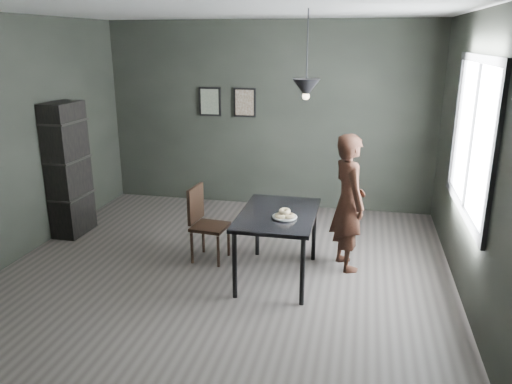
% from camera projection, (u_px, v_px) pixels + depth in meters
% --- Properties ---
extents(ground, '(5.00, 5.00, 0.00)m').
position_uv_depth(ground, '(225.00, 272.00, 5.64)').
color(ground, '#36312E').
rests_on(ground, ground).
extents(back_wall, '(5.00, 0.10, 2.80)m').
position_uv_depth(back_wall, '(268.00, 116.00, 7.56)').
color(back_wall, black).
rests_on(back_wall, ground).
extents(ceiling, '(5.00, 5.00, 0.02)m').
position_uv_depth(ceiling, '(220.00, 8.00, 4.82)').
color(ceiling, silver).
rests_on(ceiling, ground).
extents(window_assembly, '(0.04, 1.96, 1.56)m').
position_uv_depth(window_assembly, '(472.00, 137.00, 4.85)').
color(window_assembly, white).
rests_on(window_assembly, ground).
extents(cafe_table, '(0.80, 1.20, 0.75)m').
position_uv_depth(cafe_table, '(278.00, 220.00, 5.32)').
color(cafe_table, black).
rests_on(cafe_table, ground).
extents(white_plate, '(0.23, 0.23, 0.01)m').
position_uv_depth(white_plate, '(285.00, 218.00, 5.14)').
color(white_plate, white).
rests_on(white_plate, cafe_table).
extents(donut_pile, '(0.21, 0.21, 0.09)m').
position_uv_depth(donut_pile, '(285.00, 214.00, 5.12)').
color(donut_pile, beige).
rests_on(donut_pile, white_plate).
extents(woman, '(0.57, 0.67, 1.55)m').
position_uv_depth(woman, '(349.00, 202.00, 5.55)').
color(woman, black).
rests_on(woman, ground).
extents(wood_chair, '(0.42, 0.42, 0.89)m').
position_uv_depth(wood_chair, '(204.00, 219.00, 5.83)').
color(wood_chair, black).
rests_on(wood_chair, ground).
extents(shelf_unit, '(0.34, 0.59, 1.76)m').
position_uv_depth(shelf_unit, '(68.00, 170.00, 6.53)').
color(shelf_unit, black).
rests_on(shelf_unit, ground).
extents(pendant_lamp, '(0.28, 0.28, 0.86)m').
position_uv_depth(pendant_lamp, '(306.00, 88.00, 4.96)').
color(pendant_lamp, black).
rests_on(pendant_lamp, ground).
extents(framed_print_left, '(0.34, 0.04, 0.44)m').
position_uv_depth(framed_print_left, '(210.00, 102.00, 7.66)').
color(framed_print_left, black).
rests_on(framed_print_left, ground).
extents(framed_print_right, '(0.34, 0.04, 0.44)m').
position_uv_depth(framed_print_right, '(245.00, 103.00, 7.55)').
color(framed_print_right, black).
rests_on(framed_print_right, ground).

